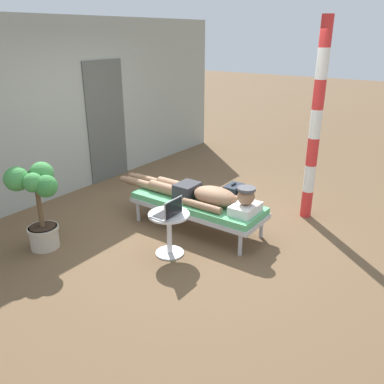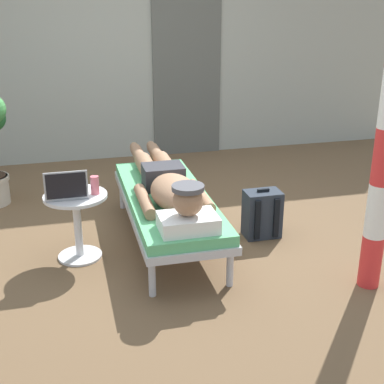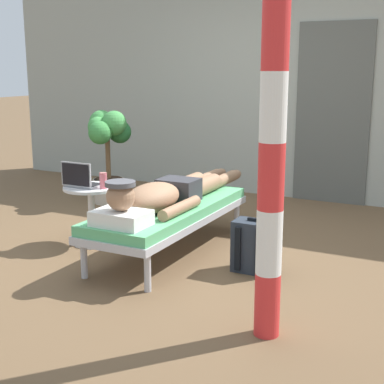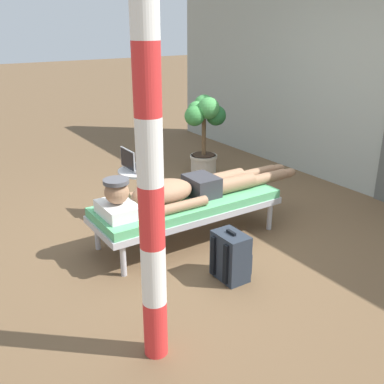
% 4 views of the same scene
% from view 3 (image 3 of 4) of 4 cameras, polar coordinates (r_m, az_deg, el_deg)
% --- Properties ---
extents(ground_plane, '(40.00, 40.00, 0.00)m').
position_cam_3_polar(ground_plane, '(4.91, -1.15, -5.60)').
color(ground_plane, brown).
extents(house_wall_back, '(7.60, 0.20, 2.70)m').
position_cam_3_polar(house_wall_back, '(6.84, 8.35, 10.99)').
color(house_wall_back, '#999E93').
rests_on(house_wall_back, ground).
extents(house_door_panel, '(0.84, 0.03, 2.04)m').
position_cam_3_polar(house_door_panel, '(6.54, 14.25, 7.76)').
color(house_door_panel, '#545651').
rests_on(house_door_panel, ground).
extents(lounge_chair, '(0.65, 1.81, 0.42)m').
position_cam_3_polar(lounge_chair, '(4.66, -2.33, -2.18)').
color(lounge_chair, '#B7B7BC').
rests_on(lounge_chair, ground).
extents(person_reclining, '(0.53, 2.17, 0.33)m').
position_cam_3_polar(person_reclining, '(4.58, -2.58, -0.19)').
color(person_reclining, white).
rests_on(person_reclining, lounge_chair).
extents(side_table, '(0.48, 0.48, 0.52)m').
position_cam_3_polar(side_table, '(4.96, -10.31, -1.32)').
color(side_table, silver).
rests_on(side_table, ground).
extents(laptop, '(0.31, 0.24, 0.23)m').
position_cam_3_polar(laptop, '(4.91, -11.33, 1.19)').
color(laptop, '#A5A8AD').
rests_on(laptop, side_table).
extents(drink_glass, '(0.06, 0.06, 0.14)m').
position_cam_3_polar(drink_glass, '(4.81, -9.11, 1.17)').
color(drink_glass, '#D86672').
rests_on(drink_glass, side_table).
extents(backpack, '(0.30, 0.26, 0.42)m').
position_cam_3_polar(backpack, '(4.30, 6.34, -5.59)').
color(backpack, '#262D38').
rests_on(backpack, ground).
extents(potted_plant, '(0.54, 0.56, 1.07)m').
position_cam_3_polar(potted_plant, '(6.42, -8.65, 4.74)').
color(potted_plant, '#BFB29E').
rests_on(potted_plant, ground).
extents(porch_post, '(0.15, 0.15, 2.66)m').
position_cam_3_polar(porch_post, '(3.05, 8.38, 8.63)').
color(porch_post, red).
rests_on(porch_post, ground).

